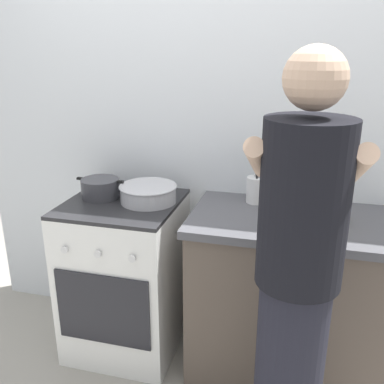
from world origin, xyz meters
name	(u,v)px	position (x,y,z in m)	size (l,w,h in m)	color
ground	(178,368)	(0.00, 0.00, 0.00)	(6.00, 6.00, 0.00)	gray
back_wall	(235,131)	(0.20, 0.50, 1.25)	(3.20, 0.10, 2.50)	silver
countertop	(286,297)	(0.55, 0.15, 0.45)	(1.00, 0.60, 0.90)	brown
stove_range	(126,275)	(-0.35, 0.15, 0.45)	(0.60, 0.62, 0.90)	white
pot	(101,188)	(-0.49, 0.19, 0.95)	(0.28, 0.21, 0.11)	#38383D
mixing_bowl	(148,193)	(-0.21, 0.19, 0.95)	(0.31, 0.31, 0.09)	#B7B7BC
utensil_crock	(256,185)	(0.35, 0.33, 1.00)	(0.10, 0.10, 0.33)	silver
spice_bottle	(294,216)	(0.56, 0.07, 0.94)	(0.04, 0.04, 0.09)	silver
oil_bottle	(334,201)	(0.73, 0.13, 1.01)	(0.07, 0.07, 0.26)	gold
person	(296,290)	(0.59, -0.45, 0.86)	(0.41, 0.50, 1.70)	black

